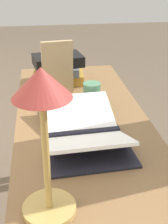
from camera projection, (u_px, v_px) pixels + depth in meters
reading_desk at (84, 147)px, 1.33m from camera, size 1.46×0.55×0.75m
open_book at (83, 130)px, 1.18m from camera, size 0.50×0.32×0.08m
book_stack_tall at (58, 69)px, 1.66m from camera, size 0.20×0.28×0.15m
book_standing_upright at (58, 68)px, 1.50m from camera, size 0.04×0.15×0.26m
reading_lamp at (43, 115)px, 0.71m from camera, size 0.14×0.14×0.40m
coffee_mug at (92, 94)px, 1.42m from camera, size 0.11×0.08×0.10m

